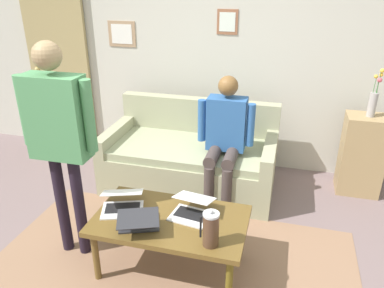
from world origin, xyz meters
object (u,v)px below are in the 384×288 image
at_px(laptop_center, 192,209).
at_px(person_standing, 58,128).
at_px(coffee_table, 170,224).
at_px(person_seated, 225,134).
at_px(french_press, 211,229).
at_px(interior_door, 60,70).
at_px(laptop_left, 139,221).
at_px(flower_vase, 373,100).
at_px(side_shelf, 362,155).
at_px(laptop_right, 122,204).
at_px(couch, 191,159).

relative_size(laptop_center, person_standing, 0.20).
relative_size(coffee_table, person_seated, 0.90).
relative_size(person_standing, person_seated, 1.36).
bearing_deg(person_seated, french_press, 96.60).
distance_m(laptop_center, french_press, 0.38).
relative_size(interior_door, laptop_left, 4.94).
height_order(french_press, flower_vase, flower_vase).
relative_size(laptop_center, side_shelf, 0.41).
xyz_separation_m(french_press, person_seated, (0.15, -1.29, 0.14)).
bearing_deg(laptop_right, side_shelf, -140.74).
bearing_deg(interior_door, flower_vase, 175.26).
height_order(laptop_center, flower_vase, flower_vase).
xyz_separation_m(laptop_center, laptop_right, (0.54, 0.06, -0.00)).
bearing_deg(couch, flower_vase, -169.81).
distance_m(interior_door, couch, 2.12).
xyz_separation_m(interior_door, laptop_left, (-1.90, 2.08, -0.51)).
height_order(laptop_right, side_shelf, side_shelf).
relative_size(interior_door, person_seated, 1.60).
bearing_deg(laptop_left, person_seated, -107.60).
distance_m(laptop_left, side_shelf, 2.49).
height_order(couch, french_press, couch).
distance_m(laptop_left, person_seated, 1.31).
xyz_separation_m(interior_door, flower_vase, (-3.64, 0.30, -0.01)).
bearing_deg(laptop_center, flower_vase, -132.68).
xyz_separation_m(interior_door, person_standing, (-1.25, 1.94, 0.09)).
bearing_deg(laptop_left, french_press, 173.80).
bearing_deg(couch, coffee_table, 98.33).
height_order(interior_door, side_shelf, interior_door).
relative_size(flower_vase, person_standing, 0.28).
distance_m(couch, person_seated, 0.62).
xyz_separation_m(coffee_table, laptop_left, (0.19, 0.15, 0.10)).
distance_m(interior_door, person_standing, 2.30).
relative_size(french_press, flower_vase, 0.58).
relative_size(laptop_center, person_seated, 0.27).
height_order(coffee_table, flower_vase, flower_vase).
distance_m(laptop_center, side_shelf, 2.09).
bearing_deg(laptop_left, interior_door, -47.61).
bearing_deg(flower_vase, laptop_center, 47.32).
bearing_deg(laptop_center, coffee_table, 31.53).
bearing_deg(side_shelf, flower_vase, 169.38).
xyz_separation_m(interior_door, laptop_center, (-2.23, 1.84, -0.51)).
xyz_separation_m(interior_door, laptop_right, (-1.69, 1.90, -0.51)).
xyz_separation_m(couch, laptop_center, (-0.34, 1.22, 0.21)).
bearing_deg(laptop_left, flower_vase, -134.49).
xyz_separation_m(laptop_right, side_shelf, (-1.95, -1.60, -0.09)).
xyz_separation_m(couch, french_press, (-0.55, 1.52, 0.29)).
bearing_deg(interior_door, laptop_right, 131.62).
distance_m(coffee_table, person_standing, 1.09).
relative_size(interior_door, side_shelf, 2.41).
xyz_separation_m(laptop_left, side_shelf, (-1.74, -1.78, -0.09)).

